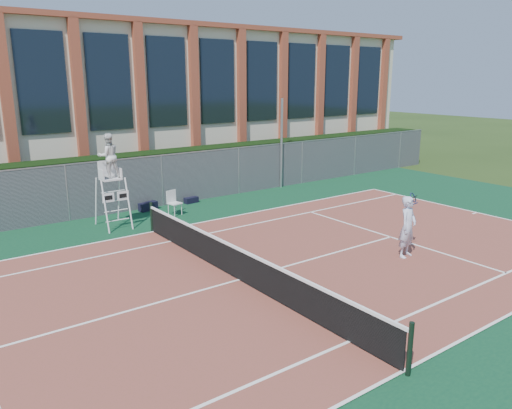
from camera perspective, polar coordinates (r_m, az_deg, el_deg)
ground at (r=13.91m, az=-1.91°, el=-8.69°), size 120.00×120.00×0.00m
apron at (r=14.69m, az=-4.14°, el=-7.42°), size 36.00×20.00×0.01m
tennis_court at (r=13.90m, az=-1.91°, el=-8.61°), size 23.77×10.97×0.02m
tennis_net at (r=13.71m, az=-1.93°, el=-6.63°), size 0.10×11.30×1.10m
fence at (r=21.13m, az=-15.56°, el=1.95°), size 40.00×0.06×2.20m
hedge at (r=22.24m, az=-16.67°, el=2.47°), size 40.00×1.40×2.20m
building at (r=29.46m, az=-22.50°, el=10.75°), size 45.00×10.60×8.22m
steel_pole at (r=25.09m, az=2.93°, el=6.96°), size 0.12×0.12×4.45m
umpire_chair at (r=18.94m, az=-16.49°, el=5.05°), size 0.98×1.51×3.53m
plastic_chair at (r=20.46m, az=-9.46°, el=0.46°), size 0.56×0.56×1.00m
sports_bag_near at (r=21.43m, az=-12.23°, el=-0.20°), size 0.86×0.50×0.34m
sports_bag_far at (r=22.38m, az=-7.42°, el=0.50°), size 0.66×0.34×0.25m
tennis_player at (r=16.00m, az=16.95°, el=-2.44°), size 1.09×0.76×1.92m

